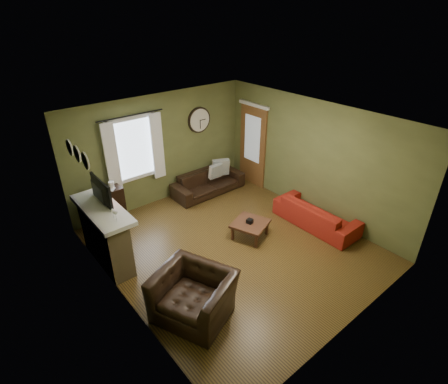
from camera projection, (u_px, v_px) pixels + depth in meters
floor at (233, 246)px, 7.07m from camera, size 4.60×5.20×0.00m
ceiling at (235, 121)px, 5.82m from camera, size 4.60×5.20×0.00m
wall_left at (116, 237)px, 5.15m from camera, size 0.00×5.20×2.60m
wall_right at (312, 158)px, 7.73m from camera, size 0.00×5.20×2.60m
wall_back at (161, 149)px, 8.20m from camera, size 4.60×0.00×2.60m
wall_front at (361, 261)px, 4.68m from camera, size 4.60×0.00×2.60m
fireplace at (106, 237)px, 6.40m from camera, size 0.40×1.40×1.10m
firebox at (117, 244)px, 6.63m from camera, size 0.04×0.60×0.55m
mantel at (102, 210)px, 6.14m from camera, size 0.58×1.60×0.08m
tv at (98, 195)px, 6.15m from camera, size 0.08×0.60×0.35m
tv_screen at (101, 191)px, 6.16m from camera, size 0.02×0.62×0.36m
medallion_left at (85, 161)px, 5.25m from camera, size 0.28×0.28×0.03m
medallion_mid at (77, 154)px, 5.49m from camera, size 0.28×0.28×0.03m
medallion_right at (70, 148)px, 5.72m from camera, size 0.28×0.28×0.03m
window_pane at (133, 149)px, 7.70m from camera, size 1.00×0.02×1.30m
curtain_rod at (131, 115)px, 7.26m from camera, size 0.03×0.03×1.50m
curtain_left at (112, 158)px, 7.35m from camera, size 0.28×0.04×1.55m
curtain_right at (158, 146)px, 7.96m from camera, size 0.28×0.04×1.55m
wall_clock at (200, 120)px, 8.54m from camera, size 0.64×0.06×0.64m
door at (253, 146)px, 9.08m from camera, size 0.05×0.90×2.10m
bookshelf at (107, 209)px, 7.46m from camera, size 0.76×0.32×0.90m
book at (107, 189)px, 7.19m from camera, size 0.28×0.28×0.02m
sofa_brown at (208, 182)px, 8.95m from camera, size 1.90×0.74×0.55m
pillow_left at (216, 171)px, 8.90m from camera, size 0.37×0.12×0.37m
pillow_right at (221, 167)px, 9.11m from camera, size 0.46×0.30×0.44m
sofa_red at (316, 214)px, 7.61m from camera, size 0.74×1.89×0.55m
armchair at (193, 295)px, 5.38m from camera, size 1.37×1.45×0.75m
coffee_table at (250, 230)px, 7.27m from camera, size 0.86×0.86×0.36m
tissue_box at (250, 221)px, 7.15m from camera, size 0.14×0.14×0.09m
wine_glass_a at (116, 216)px, 5.69m from camera, size 0.07×0.07×0.20m
wine_glass_b at (113, 214)px, 5.77m from camera, size 0.06×0.06×0.18m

